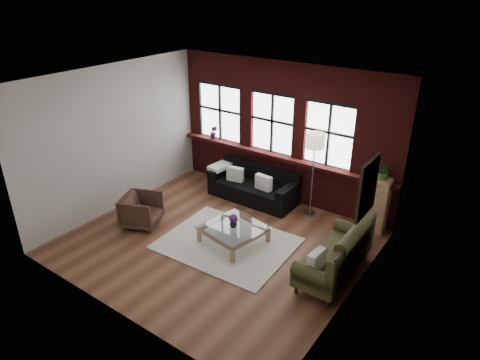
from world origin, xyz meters
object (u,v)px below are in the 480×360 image
Objects in this scene: armchair at (141,210)px; coffee_table at (233,235)px; vase at (233,224)px; floor_lamp at (313,172)px; vintage_settee at (335,251)px; drawer_chest at (379,205)px; dark_sofa at (253,185)px.

coffee_table is at bearing -97.54° from armchair.
floor_lamp is at bearing 69.49° from vase.
armchair is (-4.02, -0.76, -0.16)m from vintage_settee.
drawer_chest is at bearing 86.84° from vintage_settee.
vase reaches higher than coffee_table.
drawer_chest is at bearing 8.06° from floor_lamp.
dark_sofa is 2.65m from armchair.
vintage_settee reaches higher than armchair.
dark_sofa reaches higher than armchair.
armchair is at bearing -164.19° from vase.
coffee_table is 3.02m from drawer_chest.
dark_sofa is 1.92m from coffee_table.
vintage_settee is 11.62× the size of vase.
vase is 2.11m from floor_lamp.
vase is 0.08× the size of floor_lamp.
coffee_table is at bearing -67.84° from dark_sofa.
drawer_chest is at bearing 44.57° from coffee_table.
vintage_settee reaches higher than dark_sofa.
vase is (0.00, 0.00, 0.26)m from coffee_table.
drawer_chest is at bearing 6.74° from dark_sofa.
drawer_chest is (4.12, 2.66, 0.25)m from armchair.
armchair is at bearing -137.63° from floor_lamp.
armchair is 0.69× the size of coffee_table.
armchair is 3.72m from floor_lamp.
vintage_settee is 4.09m from armchair.
floor_lamp is (1.43, 0.14, 0.64)m from dark_sofa.
vintage_settee reaches higher than vase.
dark_sofa is at bearing 150.36° from vintage_settee.
coffee_table is 6.73× the size of vase.
drawer_chest is at bearing -80.47° from armchair.
armchair reaches higher than vase.
vintage_settee reaches higher than coffee_table.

